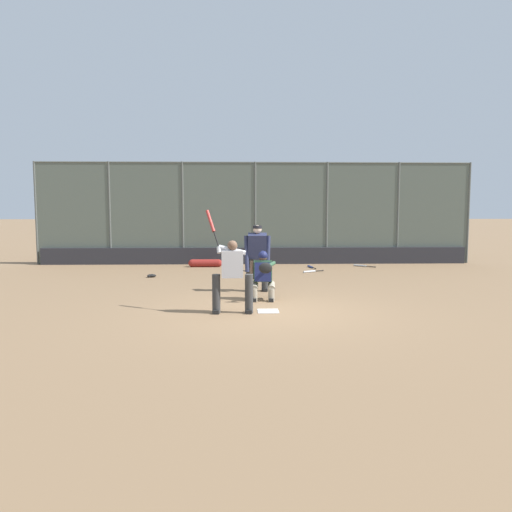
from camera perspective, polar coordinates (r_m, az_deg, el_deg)
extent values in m
plane|color=#846647|center=(10.34, 1.39, -6.34)|extent=(160.00, 160.00, 0.00)
cube|color=white|center=(10.34, 1.39, -6.31)|extent=(0.43, 0.43, 0.01)
cylinder|color=#515651|center=(20.76, 23.11, 4.53)|extent=(0.08, 0.08, 3.83)
cylinder|color=#515651|center=(19.77, 15.92, 4.74)|extent=(0.08, 0.08, 3.83)
cylinder|color=#515651|center=(19.12, 8.11, 4.87)|extent=(0.08, 0.08, 3.83)
cylinder|color=#515651|center=(18.84, -0.09, 4.92)|extent=(0.08, 0.08, 3.83)
cylinder|color=#515651|center=(18.96, -8.36, 4.86)|extent=(0.08, 0.08, 3.83)
cylinder|color=#515651|center=(19.45, -16.37, 4.71)|extent=(0.08, 0.08, 3.83)
cylinder|color=#515651|center=(20.30, -23.84, 4.49)|extent=(0.08, 0.08, 3.83)
cube|color=#515B51|center=(18.84, -0.09, 4.92)|extent=(16.31, 0.01, 3.83)
cylinder|color=#515651|center=(18.91, -0.09, 10.63)|extent=(16.31, 0.06, 0.06)
cube|color=#28282D|center=(18.83, -0.08, 0.03)|extent=(15.99, 0.18, 0.62)
cube|color=slate|center=(21.54, -4.74, 0.05)|extent=(11.42, 3.05, 0.12)
cube|color=slate|center=(20.43, -4.90, 0.19)|extent=(11.42, 0.55, 0.44)
cube|color=#B7BABC|center=(20.40, -4.91, 0.92)|extent=(11.42, 0.24, 0.08)
cube|color=slate|center=(20.96, -4.82, 0.77)|extent=(11.42, 0.55, 0.76)
cube|color=#B7BABC|center=(20.93, -4.83, 1.92)|extent=(11.42, 0.24, 0.08)
cube|color=slate|center=(21.49, -4.75, 1.32)|extent=(11.42, 0.55, 1.08)
cube|color=#B7BABC|center=(21.46, -4.76, 2.86)|extent=(11.42, 0.24, 0.08)
cube|color=slate|center=(22.03, -4.68, 1.84)|extent=(11.42, 0.55, 1.40)
cube|color=#B7BABC|center=(22.00, -4.70, 3.76)|extent=(11.42, 0.24, 0.08)
cube|color=slate|center=(22.57, -4.62, 2.34)|extent=(11.42, 0.55, 1.72)
cube|color=#B7BABC|center=(22.54, -4.64, 4.62)|extent=(11.42, 0.24, 0.08)
cylinder|color=#333333|center=(10.10, -0.81, -4.33)|extent=(0.17, 0.17, 0.79)
cube|color=black|center=(10.17, -0.80, -6.31)|extent=(0.11, 0.28, 0.08)
cylinder|color=#333333|center=(10.12, -4.56, -4.33)|extent=(0.17, 0.17, 0.79)
cube|color=black|center=(10.18, -4.55, -6.31)|extent=(0.11, 0.28, 0.08)
cube|color=#B7B7BC|center=(10.02, -2.70, -0.92)|extent=(0.43, 0.25, 0.55)
sphere|color=brown|center=(9.98, -2.71, 1.21)|extent=(0.20, 0.20, 0.20)
cylinder|color=#B7B7BC|center=(10.01, -2.75, 0.69)|extent=(0.56, 0.15, 0.21)
cylinder|color=#B7B7BC|center=(10.02, -4.24, 0.69)|extent=(0.12, 0.16, 0.15)
sphere|color=black|center=(10.04, -4.27, 1.03)|extent=(0.04, 0.04, 0.04)
cylinder|color=black|center=(10.12, -4.56, 1.93)|extent=(0.14, 0.20, 0.32)
cylinder|color=maroon|center=(10.30, -5.23, 4.01)|extent=(0.23, 0.31, 0.46)
cylinder|color=gray|center=(11.38, 1.76, -4.48)|extent=(0.15, 0.15, 0.29)
cylinder|color=gray|center=(11.54, 1.76, -3.50)|extent=(0.19, 0.45, 0.23)
cube|color=black|center=(11.40, 1.76, -5.01)|extent=(0.11, 0.27, 0.08)
cylinder|color=gray|center=(11.39, -0.20, -4.47)|extent=(0.15, 0.15, 0.29)
cylinder|color=gray|center=(11.55, -0.18, -3.50)|extent=(0.19, 0.45, 0.23)
cube|color=black|center=(11.41, -0.20, -5.00)|extent=(0.11, 0.27, 0.08)
cube|color=#2D5138|center=(11.54, 0.80, -1.75)|extent=(0.44, 0.36, 0.53)
cube|color=#191E47|center=(11.40, 0.79, -1.84)|extent=(0.39, 0.15, 0.44)
sphere|color=brown|center=(11.50, 0.80, -0.11)|extent=(0.19, 0.19, 0.19)
sphere|color=#191E47|center=(11.50, 0.80, 0.06)|extent=(0.22, 0.22, 0.22)
cylinder|color=#2D5138|center=(11.29, 1.59, -1.09)|extent=(0.30, 0.50, 0.15)
ellipsoid|color=black|center=(11.06, 1.10, -1.39)|extent=(0.31, 0.12, 0.24)
cylinder|color=brown|center=(11.54, -0.47, -1.63)|extent=(0.10, 0.30, 0.42)
cylinder|color=#333333|center=(12.72, 1.05, -2.11)|extent=(0.18, 0.18, 0.86)
cube|color=black|center=(12.78, 1.04, -3.85)|extent=(0.12, 0.28, 0.08)
cylinder|color=#333333|center=(12.72, -0.74, -2.11)|extent=(0.18, 0.18, 0.86)
cube|color=black|center=(12.77, -0.74, -3.86)|extent=(0.12, 0.28, 0.08)
cube|color=#282D4C|center=(12.58, 0.16, 1.18)|extent=(0.48, 0.42, 0.66)
sphere|color=beige|center=(12.55, 0.16, 3.06)|extent=(0.22, 0.22, 0.22)
cylinder|color=black|center=(12.55, 0.16, 3.33)|extent=(0.23, 0.23, 0.08)
cylinder|color=#282D4C|center=(12.54, 1.39, 0.25)|extent=(0.15, 0.25, 0.92)
cylinder|color=#282D4C|center=(12.53, -1.08, 0.25)|extent=(0.14, 0.24, 0.92)
sphere|color=black|center=(16.80, 7.66, -1.65)|extent=(0.04, 0.04, 0.04)
cylinder|color=black|center=(16.70, 7.21, -1.69)|extent=(0.31, 0.19, 0.03)
cylinder|color=#B7BCC1|center=(16.46, 6.11, -1.78)|extent=(0.44, 0.28, 0.07)
sphere|color=black|center=(18.10, 13.47, -1.23)|extent=(0.04, 0.04, 0.04)
cylinder|color=black|center=(18.19, 12.97, -1.19)|extent=(0.28, 0.28, 0.03)
cylinder|color=#B7BCC1|center=(18.42, 11.80, -1.08)|extent=(0.40, 0.41, 0.07)
sphere|color=black|center=(17.27, 6.84, -1.44)|extent=(0.04, 0.04, 0.04)
cylinder|color=black|center=(17.43, 6.65, -1.38)|extent=(0.09, 0.34, 0.03)
cylinder|color=#334789|center=(17.80, 6.23, -1.22)|extent=(0.15, 0.47, 0.07)
sphere|color=black|center=(16.75, -0.65, -1.62)|extent=(0.04, 0.04, 0.04)
cylinder|color=black|center=(16.66, -1.15, -1.66)|extent=(0.31, 0.22, 0.03)
cylinder|color=tan|center=(16.43, -2.38, -1.77)|extent=(0.45, 0.32, 0.07)
ellipsoid|color=black|center=(15.61, -11.83, -2.21)|extent=(0.27, 0.17, 0.10)
ellipsoid|color=black|center=(15.54, -12.16, -2.27)|extent=(0.10, 0.08, 0.08)
cylinder|color=maroon|center=(18.00, -5.81, -0.81)|extent=(0.95, 0.27, 0.27)
sphere|color=maroon|center=(17.97, -4.30, -0.81)|extent=(0.27, 0.27, 0.27)
sphere|color=maroon|center=(18.04, -7.32, -0.81)|extent=(0.27, 0.27, 0.27)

